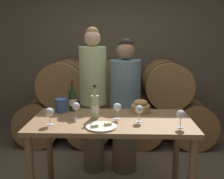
# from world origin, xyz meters

# --- Properties ---
(stone_wall_back) EXTENTS (10.00, 0.12, 3.20)m
(stone_wall_back) POSITION_xyz_m (0.00, 2.31, 1.60)
(stone_wall_back) COLOR #706656
(stone_wall_back) RESTS_ON ground_plane
(barrel_stack) EXTENTS (3.00, 0.95, 1.29)m
(barrel_stack) POSITION_xyz_m (0.00, 1.71, 0.60)
(barrel_stack) COLOR #9E7042
(barrel_stack) RESTS_ON ground_plane
(tasting_table) EXTENTS (1.47, 0.72, 0.89)m
(tasting_table) POSITION_xyz_m (0.00, 0.00, 0.76)
(tasting_table) COLOR olive
(tasting_table) RESTS_ON ground_plane
(person_left) EXTENTS (0.32, 0.32, 1.75)m
(person_left) POSITION_xyz_m (-0.24, 0.74, 0.90)
(person_left) COLOR #756651
(person_left) RESTS_ON ground_plane
(person_right) EXTENTS (0.36, 0.36, 1.61)m
(person_right) POSITION_xyz_m (0.14, 0.74, 0.82)
(person_right) COLOR #756651
(person_right) RESTS_ON ground_plane
(wine_bottle_red) EXTENTS (0.08, 0.08, 0.31)m
(wine_bottle_red) POSITION_xyz_m (-0.41, 0.28, 1.00)
(wine_bottle_red) COLOR #193819
(wine_bottle_red) RESTS_ON tasting_table
(wine_bottle_white) EXTENTS (0.08, 0.08, 0.31)m
(wine_bottle_white) POSITION_xyz_m (-0.15, 0.04, 1.00)
(wine_bottle_white) COLOR #ADBC7F
(wine_bottle_white) RESTS_ON tasting_table
(blue_crock) EXTENTS (0.13, 0.13, 0.14)m
(blue_crock) POSITION_xyz_m (-0.51, 0.23, 0.97)
(blue_crock) COLOR #335693
(blue_crock) RESTS_ON tasting_table
(bread_basket) EXTENTS (0.19, 0.19, 0.13)m
(bread_basket) POSITION_xyz_m (0.28, 0.24, 0.94)
(bread_basket) COLOR tan
(bread_basket) RESTS_ON tasting_table
(cheese_plate) EXTENTS (0.26, 0.26, 0.04)m
(cheese_plate) POSITION_xyz_m (-0.08, -0.22, 0.90)
(cheese_plate) COLOR white
(cheese_plate) RESTS_ON tasting_table
(wine_glass_far_left) EXTENTS (0.07, 0.07, 0.15)m
(wine_glass_far_left) POSITION_xyz_m (-0.52, -0.16, 1.00)
(wine_glass_far_left) COLOR white
(wine_glass_far_left) RESTS_ON tasting_table
(wine_glass_left) EXTENTS (0.07, 0.07, 0.15)m
(wine_glass_left) POSITION_xyz_m (-0.33, 0.02, 1.00)
(wine_glass_left) COLOR white
(wine_glass_left) RESTS_ON tasting_table
(wine_glass_center) EXTENTS (0.07, 0.07, 0.15)m
(wine_glass_center) POSITION_xyz_m (0.05, 0.01, 1.00)
(wine_glass_center) COLOR white
(wine_glass_center) RESTS_ON tasting_table
(wine_glass_right) EXTENTS (0.07, 0.07, 0.15)m
(wine_glass_right) POSITION_xyz_m (0.25, -0.06, 1.00)
(wine_glass_right) COLOR white
(wine_glass_right) RESTS_ON tasting_table
(wine_glass_far_right) EXTENTS (0.07, 0.07, 0.15)m
(wine_glass_far_right) POSITION_xyz_m (0.58, -0.20, 1.00)
(wine_glass_far_right) COLOR white
(wine_glass_far_right) RESTS_ON tasting_table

